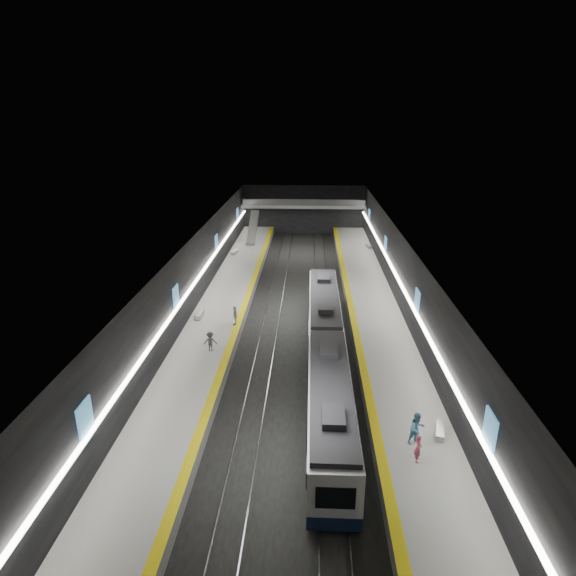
# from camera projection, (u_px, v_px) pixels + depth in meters

# --- Properties ---
(ground) EXTENTS (70.00, 70.00, 0.00)m
(ground) POSITION_uv_depth(u_px,v_px,m) (298.00, 313.00, 48.57)
(ground) COLOR black
(ground) RESTS_ON ground
(ceiling) EXTENTS (20.00, 70.00, 0.04)m
(ceiling) POSITION_uv_depth(u_px,v_px,m) (298.00, 236.00, 45.84)
(ceiling) COLOR beige
(ceiling) RESTS_ON wall_left
(wall_left) EXTENTS (0.04, 70.00, 8.00)m
(wall_left) POSITION_uv_depth(u_px,v_px,m) (197.00, 274.00, 47.65)
(wall_left) COLOR black
(wall_left) RESTS_ON ground
(wall_right) EXTENTS (0.04, 70.00, 8.00)m
(wall_right) POSITION_uv_depth(u_px,v_px,m) (400.00, 277.00, 46.76)
(wall_right) COLOR black
(wall_right) RESTS_ON ground
(wall_back) EXTENTS (20.00, 0.04, 8.00)m
(wall_back) POSITION_uv_depth(u_px,v_px,m) (304.00, 209.00, 80.08)
(wall_back) COLOR black
(wall_back) RESTS_ON ground
(platform_left) EXTENTS (5.00, 70.00, 1.00)m
(platform_left) POSITION_uv_depth(u_px,v_px,m) (224.00, 307.00, 48.73)
(platform_left) COLOR slate
(platform_left) RESTS_ON ground
(tile_surface_left) EXTENTS (5.00, 70.00, 0.02)m
(tile_surface_left) POSITION_uv_depth(u_px,v_px,m) (224.00, 303.00, 48.56)
(tile_surface_left) COLOR #AAAAA5
(tile_surface_left) RESTS_ON platform_left
(tactile_strip_left) EXTENTS (0.60, 70.00, 0.02)m
(tactile_strip_left) POSITION_uv_depth(u_px,v_px,m) (245.00, 303.00, 48.45)
(tactile_strip_left) COLOR #DBC50B
(tactile_strip_left) RESTS_ON platform_left
(platform_right) EXTENTS (5.00, 70.00, 1.00)m
(platform_right) POSITION_uv_depth(u_px,v_px,m) (372.00, 310.00, 48.06)
(platform_right) COLOR slate
(platform_right) RESTS_ON ground
(tile_surface_right) EXTENTS (5.00, 70.00, 0.02)m
(tile_surface_right) POSITION_uv_depth(u_px,v_px,m) (373.00, 305.00, 47.89)
(tile_surface_right) COLOR #AAAAA5
(tile_surface_right) RESTS_ON platform_right
(tactile_strip_right) EXTENTS (0.60, 70.00, 0.02)m
(tactile_strip_right) POSITION_uv_depth(u_px,v_px,m) (351.00, 305.00, 47.98)
(tactile_strip_right) COLOR #DBC50B
(tactile_strip_right) RESTS_ON platform_right
(rails) EXTENTS (6.52, 70.00, 0.12)m
(rails) POSITION_uv_depth(u_px,v_px,m) (298.00, 313.00, 48.55)
(rails) COLOR gray
(rails) RESTS_ON ground
(train) EXTENTS (2.69, 30.04, 3.60)m
(train) POSITION_uv_depth(u_px,v_px,m) (326.00, 350.00, 36.21)
(train) COLOR #0E1935
(train) RESTS_ON ground
(ad_posters) EXTENTS (19.94, 53.50, 2.20)m
(ad_posters) POSITION_uv_depth(u_px,v_px,m) (298.00, 268.00, 47.97)
(ad_posters) COLOR #4595D1
(ad_posters) RESTS_ON wall_left
(cove_light_left) EXTENTS (0.25, 68.60, 0.12)m
(cove_light_left) POSITION_uv_depth(u_px,v_px,m) (199.00, 276.00, 47.71)
(cove_light_left) COLOR white
(cove_light_left) RESTS_ON wall_left
(cove_light_right) EXTENTS (0.25, 68.60, 0.12)m
(cove_light_right) POSITION_uv_depth(u_px,v_px,m) (398.00, 279.00, 46.84)
(cove_light_right) COLOR white
(cove_light_right) RESTS_ON wall_right
(mezzanine_bridge) EXTENTS (20.00, 3.00, 1.50)m
(mezzanine_bridge) POSITION_uv_depth(u_px,v_px,m) (304.00, 206.00, 77.78)
(mezzanine_bridge) COLOR gray
(mezzanine_bridge) RESTS_ON wall_left
(escalator) EXTENTS (1.20, 7.50, 3.92)m
(escalator) POSITION_uv_depth(u_px,v_px,m) (253.00, 227.00, 72.33)
(escalator) COLOR #99999E
(escalator) RESTS_ON platform_left
(bench_left_near) EXTENTS (0.56, 1.86, 0.45)m
(bench_left_near) POSITION_uv_depth(u_px,v_px,m) (199.00, 315.00, 45.11)
(bench_left_near) COLOR #99999E
(bench_left_near) RESTS_ON platform_left
(bench_left_far) EXTENTS (0.84, 1.88, 0.44)m
(bench_left_far) POSITION_uv_depth(u_px,v_px,m) (234.00, 252.00, 65.54)
(bench_left_far) COLOR #99999E
(bench_left_far) RESTS_ON platform_left
(bench_right_near) EXTENTS (0.94, 1.82, 0.43)m
(bench_right_near) POSITION_uv_depth(u_px,v_px,m) (440.00, 431.00, 28.57)
(bench_right_near) COLOR #99999E
(bench_right_near) RESTS_ON platform_right
(bench_right_far) EXTENTS (0.79, 1.79, 0.42)m
(bench_right_far) POSITION_uv_depth(u_px,v_px,m) (369.00, 246.00, 68.55)
(bench_right_far) COLOR #99999E
(bench_right_far) RESTS_ON platform_right
(passenger_right_a) EXTENTS (0.49, 0.66, 1.65)m
(passenger_right_a) POSITION_uv_depth(u_px,v_px,m) (418.00, 449.00, 26.13)
(passenger_right_a) COLOR #AB3F50
(passenger_right_a) RESTS_ON platform_right
(passenger_right_b) EXTENTS (1.19, 1.08, 1.98)m
(passenger_right_b) POSITION_uv_depth(u_px,v_px,m) (417.00, 429.00, 27.51)
(passenger_right_b) COLOR teal
(passenger_right_b) RESTS_ON platform_right
(passenger_left_a) EXTENTS (0.51, 1.07, 1.78)m
(passenger_left_a) POSITION_uv_depth(u_px,v_px,m) (235.00, 315.00, 43.27)
(passenger_left_a) COLOR beige
(passenger_left_a) RESTS_ON platform_left
(passenger_left_b) EXTENTS (1.13, 0.72, 1.66)m
(passenger_left_b) POSITION_uv_depth(u_px,v_px,m) (210.00, 342.00, 38.41)
(passenger_left_b) COLOR #414048
(passenger_left_b) RESTS_ON platform_left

